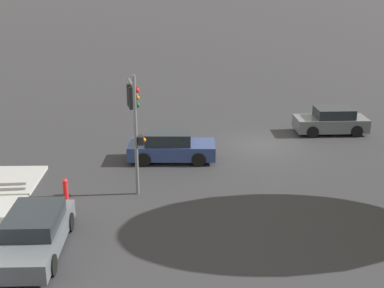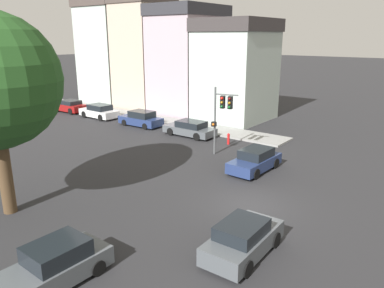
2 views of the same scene
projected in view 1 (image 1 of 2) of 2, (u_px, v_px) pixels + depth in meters
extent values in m
plane|color=#28282B|center=(260.00, 145.00, 28.53)|extent=(300.00, 300.00, 0.00)
cylinder|color=#515456|center=(136.00, 136.00, 21.53)|extent=(0.14, 0.14, 5.01)
cylinder|color=#515456|center=(131.00, 83.00, 21.69)|extent=(0.47, 1.69, 0.10)
cube|color=black|center=(133.00, 98.00, 21.60)|extent=(0.36, 0.36, 0.90)
sphere|color=red|center=(137.00, 91.00, 21.55)|extent=(0.20, 0.20, 0.20)
sphere|color=#99660F|center=(137.00, 98.00, 21.64)|extent=(0.20, 0.20, 0.20)
sphere|color=#0F511E|center=(138.00, 105.00, 21.73)|extent=(0.20, 0.20, 0.20)
cube|color=black|center=(131.00, 95.00, 22.12)|extent=(0.36, 0.36, 0.90)
sphere|color=#590F0F|center=(135.00, 88.00, 22.07)|extent=(0.20, 0.20, 0.20)
sphere|color=#99660F|center=(135.00, 95.00, 22.17)|extent=(0.20, 0.20, 0.20)
sphere|color=#0F511E|center=(136.00, 102.00, 22.26)|extent=(0.20, 0.20, 0.20)
cube|color=black|center=(140.00, 140.00, 21.62)|extent=(0.29, 0.39, 0.35)
sphere|color=orange|center=(144.00, 140.00, 21.65)|extent=(0.18, 0.18, 0.18)
cube|color=navy|center=(172.00, 150.00, 26.06)|extent=(4.25, 1.92, 0.69)
cube|color=black|center=(168.00, 137.00, 25.87)|extent=(2.23, 1.65, 0.58)
cylinder|color=black|center=(198.00, 148.00, 26.93)|extent=(0.69, 0.24, 0.68)
cylinder|color=black|center=(199.00, 159.00, 25.32)|extent=(0.69, 0.24, 0.68)
cylinder|color=black|center=(147.00, 148.00, 26.93)|extent=(0.69, 0.24, 0.68)
cylinder|color=black|center=(144.00, 159.00, 25.32)|extent=(0.69, 0.24, 0.68)
cube|color=#4C5156|center=(330.00, 124.00, 30.38)|extent=(4.05, 1.86, 0.74)
cube|color=black|center=(334.00, 113.00, 30.18)|extent=(2.12, 1.60, 0.55)
cylinder|color=black|center=(312.00, 132.00, 29.60)|extent=(0.67, 0.24, 0.67)
cylinder|color=black|center=(305.00, 124.00, 31.17)|extent=(0.67, 0.24, 0.67)
cylinder|color=black|center=(357.00, 131.00, 29.72)|extent=(0.67, 0.24, 0.67)
cylinder|color=black|center=(347.00, 123.00, 31.29)|extent=(0.67, 0.24, 0.67)
cube|color=#4C5156|center=(34.00, 238.00, 17.60)|extent=(1.89, 4.72, 0.63)
cube|color=black|center=(34.00, 219.00, 17.60)|extent=(1.65, 2.46, 0.54)
cylinder|color=black|center=(52.00, 265.00, 16.29)|extent=(0.22, 0.68, 0.68)
cylinder|color=black|center=(69.00, 222.00, 19.06)|extent=(0.22, 0.68, 0.68)
cylinder|color=black|center=(20.00, 223.00, 19.01)|extent=(0.22, 0.68, 0.68)
cylinder|color=red|center=(66.00, 191.00, 21.59)|extent=(0.20, 0.20, 0.75)
sphere|color=red|center=(65.00, 181.00, 21.46)|extent=(0.22, 0.22, 0.22)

